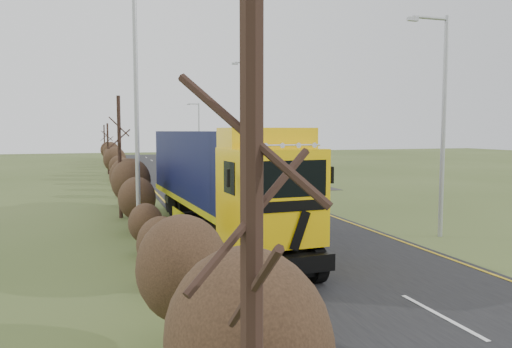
{
  "coord_description": "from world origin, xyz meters",
  "views": [
    {
      "loc": [
        -7.58,
        -21.46,
        4.35
      ],
      "look_at": [
        -0.09,
        1.92,
        2.2
      ],
      "focal_mm": 35.0,
      "sensor_mm": 36.0,
      "label": 1
    }
  ],
  "objects_px": {
    "lorry": "(219,175)",
    "streetlight_near": "(441,117)",
    "speed_sign": "(268,165)",
    "car_red_hatchback": "(291,179)",
    "car_blue_sedan": "(256,167)"
  },
  "relations": [
    {
      "from": "lorry",
      "to": "streetlight_near",
      "type": "relative_size",
      "value": 1.8
    },
    {
      "from": "speed_sign",
      "to": "lorry",
      "type": "bearing_deg",
      "value": -115.12
    },
    {
      "from": "lorry",
      "to": "car_red_hatchback",
      "type": "relative_size",
      "value": 3.64
    },
    {
      "from": "lorry",
      "to": "speed_sign",
      "type": "relative_size",
      "value": 7.18
    },
    {
      "from": "car_red_hatchback",
      "to": "car_blue_sedan",
      "type": "relative_size",
      "value": 0.95
    },
    {
      "from": "lorry",
      "to": "speed_sign",
      "type": "distance_m",
      "value": 19.81
    },
    {
      "from": "car_blue_sedan",
      "to": "speed_sign",
      "type": "xyz_separation_m",
      "value": [
        -1.9,
        -9.17,
        0.78
      ]
    },
    {
      "from": "car_blue_sedan",
      "to": "streetlight_near",
      "type": "distance_m",
      "value": 30.48
    },
    {
      "from": "lorry",
      "to": "car_blue_sedan",
      "type": "bearing_deg",
      "value": 65.85
    },
    {
      "from": "streetlight_near",
      "to": "speed_sign",
      "type": "height_order",
      "value": "streetlight_near"
    },
    {
      "from": "lorry",
      "to": "car_blue_sedan",
      "type": "relative_size",
      "value": 3.44
    },
    {
      "from": "lorry",
      "to": "streetlight_near",
      "type": "height_order",
      "value": "streetlight_near"
    },
    {
      "from": "car_blue_sedan",
      "to": "streetlight_near",
      "type": "relative_size",
      "value": 0.52
    },
    {
      "from": "car_blue_sedan",
      "to": "speed_sign",
      "type": "bearing_deg",
      "value": 87.53
    },
    {
      "from": "streetlight_near",
      "to": "car_blue_sedan",
      "type": "bearing_deg",
      "value": 86.57
    }
  ]
}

